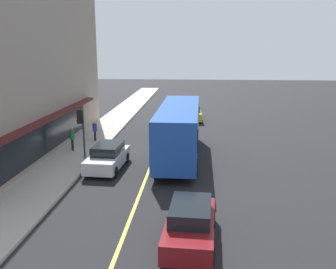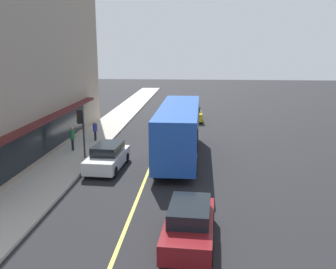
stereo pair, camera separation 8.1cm
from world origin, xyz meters
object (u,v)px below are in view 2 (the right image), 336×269
(pedestrian_by_curb, at_px, (72,136))
(car_white, at_px, (108,157))
(car_yellow, at_px, (192,113))
(car_maroon, at_px, (189,224))
(pedestrian_at_corner, at_px, (95,129))
(bus, at_px, (179,129))
(traffic_light, at_px, (81,122))

(pedestrian_by_curb, bearing_deg, car_white, -135.77)
(pedestrian_by_curb, bearing_deg, car_yellow, -32.95)
(car_maroon, height_order, pedestrian_at_corner, pedestrian_at_corner)
(car_yellow, relative_size, pedestrian_by_curb, 2.57)
(bus, relative_size, car_white, 2.54)
(car_white, bearing_deg, traffic_light, 51.16)
(car_yellow, bearing_deg, bus, 177.07)
(car_yellow, height_order, car_white, same)
(traffic_light, xyz_separation_m, pedestrian_at_corner, (4.65, 0.38, -1.47))
(car_yellow, distance_m, pedestrian_by_curb, 15.11)
(traffic_light, xyz_separation_m, pedestrian_by_curb, (1.71, 1.21, -1.36))
(car_yellow, xyz_separation_m, pedestrian_by_curb, (-12.68, 8.22, 0.44))
(bus, bearing_deg, pedestrian_by_curb, 84.45)
(traffic_light, distance_m, pedestrian_by_curb, 2.50)
(bus, xyz_separation_m, pedestrian_by_curb, (0.73, 7.53, -0.81))
(bus, xyz_separation_m, car_white, (-2.67, 4.22, -1.24))
(car_maroon, xyz_separation_m, pedestrian_at_corner, (14.90, 7.65, 0.32))
(car_maroon, bearing_deg, pedestrian_at_corner, 27.18)
(bus, bearing_deg, traffic_light, 98.83)
(car_maroon, bearing_deg, traffic_light, 35.34)
(traffic_light, xyz_separation_m, car_white, (-1.69, -2.10, -1.79))
(pedestrian_by_curb, relative_size, pedestrian_at_corner, 1.11)
(car_maroon, bearing_deg, bus, 4.85)
(bus, bearing_deg, car_white, 122.36)
(bus, height_order, pedestrian_at_corner, bus)
(bus, height_order, traffic_light, bus)
(car_yellow, height_order, pedestrian_by_curb, pedestrian_by_curb)
(car_white, xyz_separation_m, pedestrian_by_curb, (3.40, 3.31, 0.44))
(car_maroon, distance_m, pedestrian_by_curb, 14.67)
(traffic_light, distance_m, car_maroon, 12.69)
(bus, height_order, pedestrian_by_curb, bus)
(traffic_light, bearing_deg, car_white, -128.84)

